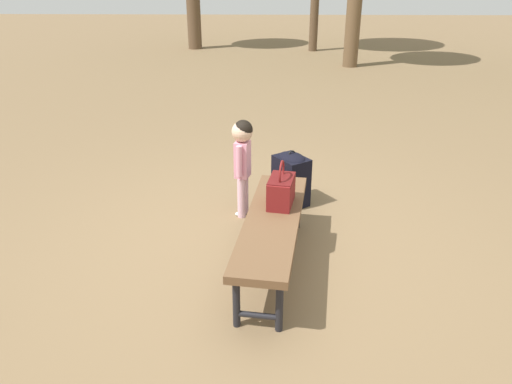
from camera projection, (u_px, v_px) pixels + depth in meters
ground_plane at (254, 247)px, 4.19m from camera, size 40.00×40.00×0.00m
park_bench at (272, 225)px, 3.72m from camera, size 1.64×0.61×0.45m
handbag at (281, 190)px, 3.86m from camera, size 0.35×0.24×0.37m
child_standing at (243, 153)px, 4.46m from camera, size 0.25×0.19×0.93m
backpack_large at (291, 178)px, 4.82m from camera, size 0.41×0.39×0.56m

